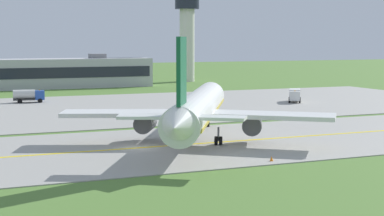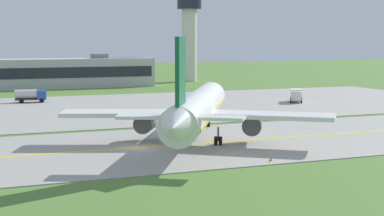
% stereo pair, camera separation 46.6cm
% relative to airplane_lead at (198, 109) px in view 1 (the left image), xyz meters
% --- Properties ---
extents(ground_plane, '(500.00, 500.00, 0.00)m').
position_rel_airplane_lead_xyz_m(ground_plane, '(-7.74, -0.95, -4.13)').
color(ground_plane, '#517A33').
extents(taxiway_strip, '(240.00, 28.00, 0.10)m').
position_rel_airplane_lead_xyz_m(taxiway_strip, '(-7.74, -0.95, -4.08)').
color(taxiway_strip, '#9E9B93').
rests_on(taxiway_strip, ground).
extents(apron_pad, '(140.00, 52.00, 0.10)m').
position_rel_airplane_lead_xyz_m(apron_pad, '(2.26, 41.05, -4.08)').
color(apron_pad, '#9E9B93').
rests_on(apron_pad, ground).
extents(taxiway_centreline, '(220.00, 0.60, 0.01)m').
position_rel_airplane_lead_xyz_m(taxiway_centreline, '(-7.74, -0.95, -4.03)').
color(taxiway_centreline, yellow).
rests_on(taxiway_centreline, taxiway_strip).
extents(airplane_lead, '(30.12, 36.23, 12.70)m').
position_rel_airplane_lead_xyz_m(airplane_lead, '(0.00, 0.00, 0.00)').
color(airplane_lead, white).
rests_on(airplane_lead, ground).
extents(service_truck_baggage, '(6.19, 2.87, 2.65)m').
position_rel_airplane_lead_xyz_m(service_truck_baggage, '(-12.36, 56.18, -2.60)').
color(service_truck_baggage, '#264CA5').
rests_on(service_truck_baggage, ground).
extents(service_truck_fuel, '(4.91, 6.18, 2.60)m').
position_rel_airplane_lead_xyz_m(service_truck_fuel, '(36.66, 37.03, -2.60)').
color(service_truck_fuel, silver).
rests_on(service_truck_fuel, ground).
extents(terminal_building, '(45.83, 10.17, 8.73)m').
position_rel_airplane_lead_xyz_m(terminal_building, '(1.28, 92.62, -0.34)').
color(terminal_building, '#B2B2B7').
rests_on(terminal_building, ground).
extents(control_tower, '(7.60, 7.60, 26.40)m').
position_rel_airplane_lead_xyz_m(control_tower, '(40.07, 102.60, 11.80)').
color(control_tower, silver).
rests_on(control_tower, ground).
extents(traffic_cone_near_edge, '(0.44, 0.44, 0.60)m').
position_rel_airplane_lead_xyz_m(traffic_cone_near_edge, '(2.46, -13.46, -3.83)').
color(traffic_cone_near_edge, orange).
rests_on(traffic_cone_near_edge, ground).
extents(traffic_cone_far_edge, '(0.44, 0.44, 0.60)m').
position_rel_airplane_lead_xyz_m(traffic_cone_far_edge, '(-2.58, 11.06, -3.83)').
color(traffic_cone_far_edge, orange).
rests_on(traffic_cone_far_edge, ground).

